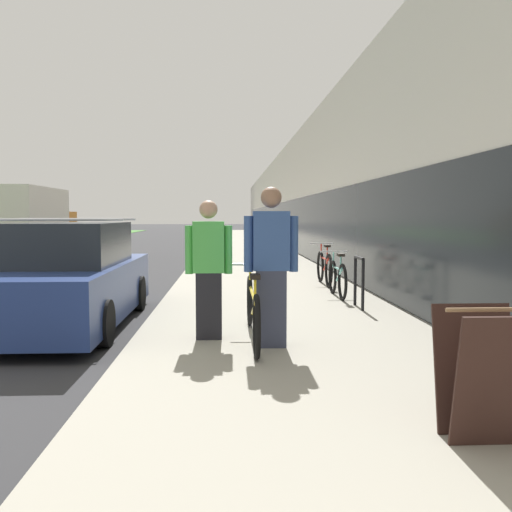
{
  "coord_description": "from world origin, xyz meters",
  "views": [
    {
      "loc": [
        5.02,
        -5.48,
        1.64
      ],
      "look_at": [
        5.92,
        12.5,
        0.38
      ],
      "focal_mm": 40.0,
      "sensor_mm": 36.0,
      "label": 1
    }
  ],
  "objects_px": {
    "person_bystander": "(209,269)",
    "sandwich_board_sign": "(485,373)",
    "cruiser_bike_middle": "(324,267)",
    "bike_rack_hoop": "(359,277)",
    "tandem_bicycle": "(253,310)",
    "parked_sedan_curbside": "(70,280)",
    "person_rider": "(271,267)",
    "cruiser_bike_nearest": "(337,278)",
    "moving_truck": "(24,223)"
  },
  "relations": [
    {
      "from": "bike_rack_hoop",
      "to": "parked_sedan_curbside",
      "type": "xyz_separation_m",
      "value": [
        -4.49,
        -0.64,
        0.05
      ]
    },
    {
      "from": "cruiser_bike_nearest",
      "to": "tandem_bicycle",
      "type": "bearing_deg",
      "value": -115.57
    },
    {
      "from": "bike_rack_hoop",
      "to": "cruiser_bike_middle",
      "type": "bearing_deg",
      "value": 90.54
    },
    {
      "from": "cruiser_bike_nearest",
      "to": "moving_truck",
      "type": "xyz_separation_m",
      "value": [
        -9.67,
        11.38,
        0.87
      ]
    },
    {
      "from": "cruiser_bike_middle",
      "to": "sandwich_board_sign",
      "type": "bearing_deg",
      "value": -92.59
    },
    {
      "from": "bike_rack_hoop",
      "to": "cruiser_bike_middle",
      "type": "distance_m",
      "value": 3.16
    },
    {
      "from": "cruiser_bike_middle",
      "to": "parked_sedan_curbside",
      "type": "relative_size",
      "value": 0.39
    },
    {
      "from": "person_bystander",
      "to": "moving_truck",
      "type": "height_order",
      "value": "moving_truck"
    },
    {
      "from": "person_bystander",
      "to": "cruiser_bike_middle",
      "type": "distance_m",
      "value": 5.88
    },
    {
      "from": "sandwich_board_sign",
      "to": "parked_sedan_curbside",
      "type": "bearing_deg",
      "value": 129.95
    },
    {
      "from": "person_bystander",
      "to": "sandwich_board_sign",
      "type": "xyz_separation_m",
      "value": [
        1.96,
        -3.28,
        -0.4
      ]
    },
    {
      "from": "person_rider",
      "to": "cruiser_bike_middle",
      "type": "xyz_separation_m",
      "value": [
        1.62,
        5.83,
        -0.54
      ]
    },
    {
      "from": "tandem_bicycle",
      "to": "person_bystander",
      "type": "xyz_separation_m",
      "value": [
        -0.53,
        0.13,
        0.48
      ]
    },
    {
      "from": "tandem_bicycle",
      "to": "bike_rack_hoop",
      "type": "bearing_deg",
      "value": 51.84
    },
    {
      "from": "tandem_bicycle",
      "to": "bike_rack_hoop",
      "type": "distance_m",
      "value": 2.99
    },
    {
      "from": "parked_sedan_curbside",
      "to": "cruiser_bike_middle",
      "type": "bearing_deg",
      "value": 40.42
    },
    {
      "from": "tandem_bicycle",
      "to": "parked_sedan_curbside",
      "type": "xyz_separation_m",
      "value": [
        -2.64,
        1.71,
        0.19
      ]
    },
    {
      "from": "cruiser_bike_nearest",
      "to": "cruiser_bike_middle",
      "type": "relative_size",
      "value": 0.91
    },
    {
      "from": "cruiser_bike_middle",
      "to": "sandwich_board_sign",
      "type": "relative_size",
      "value": 1.99
    },
    {
      "from": "bike_rack_hoop",
      "to": "sandwich_board_sign",
      "type": "distance_m",
      "value": 5.51
    },
    {
      "from": "person_rider",
      "to": "person_bystander",
      "type": "bearing_deg",
      "value": 148.01
    },
    {
      "from": "parked_sedan_curbside",
      "to": "moving_truck",
      "type": "xyz_separation_m",
      "value": [
        -5.29,
        13.31,
        0.66
      ]
    },
    {
      "from": "cruiser_bike_middle",
      "to": "sandwich_board_sign",
      "type": "distance_m",
      "value": 8.67
    },
    {
      "from": "person_rider",
      "to": "sandwich_board_sign",
      "type": "distance_m",
      "value": 3.12
    },
    {
      "from": "person_bystander",
      "to": "parked_sedan_curbside",
      "type": "bearing_deg",
      "value": 143.26
    },
    {
      "from": "person_bystander",
      "to": "cruiser_bike_middle",
      "type": "xyz_separation_m",
      "value": [
        2.35,
        5.38,
        -0.47
      ]
    },
    {
      "from": "sandwich_board_sign",
      "to": "moving_truck",
      "type": "xyz_separation_m",
      "value": [
        -9.36,
        18.17,
        0.77
      ]
    },
    {
      "from": "person_rider",
      "to": "person_bystander",
      "type": "distance_m",
      "value": 0.86
    },
    {
      "from": "moving_truck",
      "to": "parked_sedan_curbside",
      "type": "bearing_deg",
      "value": -68.33
    },
    {
      "from": "person_bystander",
      "to": "sandwich_board_sign",
      "type": "bearing_deg",
      "value": -59.19
    },
    {
      "from": "person_rider",
      "to": "moving_truck",
      "type": "bearing_deg",
      "value": 117.92
    },
    {
      "from": "person_rider",
      "to": "person_bystander",
      "type": "relative_size",
      "value": 1.08
    },
    {
      "from": "person_rider",
      "to": "sandwich_board_sign",
      "type": "xyz_separation_m",
      "value": [
        1.23,
        -2.83,
        -0.47
      ]
    },
    {
      "from": "tandem_bicycle",
      "to": "sandwich_board_sign",
      "type": "bearing_deg",
      "value": -65.66
    },
    {
      "from": "person_rider",
      "to": "cruiser_bike_nearest",
      "type": "height_order",
      "value": "person_rider"
    },
    {
      "from": "cruiser_bike_nearest",
      "to": "sandwich_board_sign",
      "type": "distance_m",
      "value": 6.79
    },
    {
      "from": "tandem_bicycle",
      "to": "person_bystander",
      "type": "bearing_deg",
      "value": 166.09
    },
    {
      "from": "tandem_bicycle",
      "to": "bike_rack_hoop",
      "type": "xyz_separation_m",
      "value": [
        1.85,
        2.35,
        0.14
      ]
    },
    {
      "from": "person_rider",
      "to": "cruiser_bike_nearest",
      "type": "relative_size",
      "value": 1.13
    },
    {
      "from": "cruiser_bike_middle",
      "to": "moving_truck",
      "type": "distance_m",
      "value": 13.64
    },
    {
      "from": "bike_rack_hoop",
      "to": "cruiser_bike_nearest",
      "type": "bearing_deg",
      "value": 94.79
    },
    {
      "from": "person_rider",
      "to": "cruiser_bike_nearest",
      "type": "bearing_deg",
      "value": 68.71
    },
    {
      "from": "person_rider",
      "to": "parked_sedan_curbside",
      "type": "xyz_separation_m",
      "value": [
        -2.84,
        2.03,
        -0.36
      ]
    },
    {
      "from": "bike_rack_hoop",
      "to": "cruiser_bike_nearest",
      "type": "relative_size",
      "value": 0.52
    },
    {
      "from": "person_bystander",
      "to": "parked_sedan_curbside",
      "type": "height_order",
      "value": "person_bystander"
    },
    {
      "from": "cruiser_bike_nearest",
      "to": "parked_sedan_curbside",
      "type": "height_order",
      "value": "parked_sedan_curbside"
    },
    {
      "from": "parked_sedan_curbside",
      "to": "moving_truck",
      "type": "height_order",
      "value": "moving_truck"
    },
    {
      "from": "bike_rack_hoop",
      "to": "sandwich_board_sign",
      "type": "relative_size",
      "value": 0.94
    },
    {
      "from": "cruiser_bike_middle",
      "to": "bike_rack_hoop",
      "type": "bearing_deg",
      "value": -89.46
    },
    {
      "from": "person_bystander",
      "to": "moving_truck",
      "type": "xyz_separation_m",
      "value": [
        -7.4,
        14.89,
        0.37
      ]
    }
  ]
}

